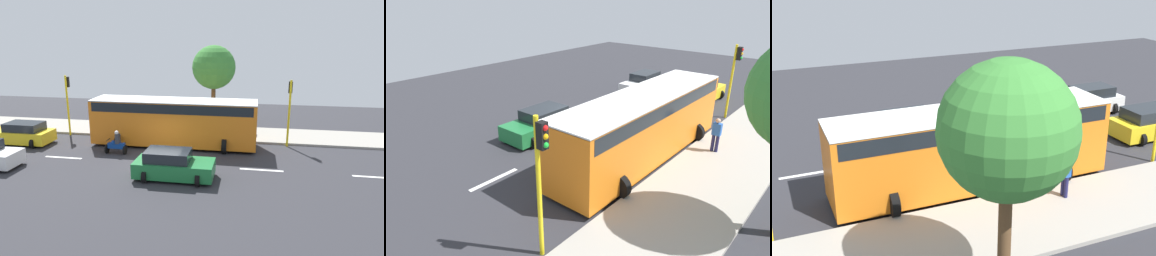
% 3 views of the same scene
% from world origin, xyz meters
% --- Properties ---
extents(ground_plane, '(40.00, 60.00, 0.10)m').
position_xyz_m(ground_plane, '(0.00, 0.00, -0.05)').
color(ground_plane, '#2D2D33').
extents(sidewalk, '(4.00, 60.00, 0.15)m').
position_xyz_m(sidewalk, '(7.00, 0.00, 0.07)').
color(sidewalk, '#9E998E').
rests_on(sidewalk, ground).
extents(lane_stripe_north, '(0.20, 2.40, 0.01)m').
position_xyz_m(lane_stripe_north, '(0.00, -6.00, 0.01)').
color(lane_stripe_north, white).
rests_on(lane_stripe_north, ground).
extents(lane_stripe_mid, '(0.20, 2.40, 0.01)m').
position_xyz_m(lane_stripe_mid, '(0.00, 0.00, 0.01)').
color(lane_stripe_mid, white).
rests_on(lane_stripe_mid, ground).
extents(lane_stripe_south, '(0.20, 2.40, 0.01)m').
position_xyz_m(lane_stripe_south, '(0.00, 6.00, 0.01)').
color(lane_stripe_south, white).
rests_on(lane_stripe_south, ground).
extents(lane_stripe_far_south, '(0.20, 2.40, 0.01)m').
position_xyz_m(lane_stripe_far_south, '(0.00, 12.00, 0.01)').
color(lane_stripe_far_south, white).
rests_on(lane_stripe_far_south, ground).
extents(car_green, '(2.29, 4.15, 1.52)m').
position_xyz_m(car_green, '(-1.93, -1.38, 0.71)').
color(car_green, '#1E7238').
rests_on(car_green, ground).
extents(car_white, '(2.14, 4.01, 1.52)m').
position_xyz_m(car_white, '(-2.13, 9.68, 0.71)').
color(car_white, white).
rests_on(car_white, ground).
extents(car_yellow_cab, '(2.26, 4.33, 1.52)m').
position_xyz_m(car_yellow_cab, '(2.22, 10.32, 0.71)').
color(car_yellow_cab, yellow).
rests_on(car_yellow_cab, ground).
extents(city_bus, '(3.20, 11.00, 3.16)m').
position_xyz_m(city_bus, '(3.65, -0.17, 1.85)').
color(city_bus, orange).
rests_on(city_bus, ground).
extents(motorcycle, '(0.60, 1.30, 1.53)m').
position_xyz_m(motorcycle, '(1.27, 3.04, 0.64)').
color(motorcycle, black).
rests_on(motorcycle, ground).
extents(pedestrian_near_signal, '(0.40, 0.24, 1.69)m').
position_xyz_m(pedestrian_near_signal, '(6.13, 2.51, 1.06)').
color(pedestrian_near_signal, '#1E1E4C').
rests_on(pedestrian_near_signal, sidewalk).
extents(street_tree_north, '(3.55, 3.55, 6.57)m').
position_xyz_m(street_tree_north, '(10.00, -2.10, 4.76)').
color(street_tree_north, brown).
rests_on(street_tree_north, ground).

